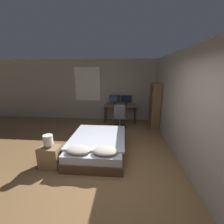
% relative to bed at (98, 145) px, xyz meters
% --- Properties ---
extents(ground_plane, '(20.00, 20.00, 0.00)m').
position_rel_bed_xyz_m(ground_plane, '(0.36, -1.12, -0.23)').
color(ground_plane, brown).
extents(wall_back, '(12.00, 0.08, 2.70)m').
position_rel_bed_xyz_m(wall_back, '(0.34, 3.07, 1.12)').
color(wall_back, '#9E9384').
rests_on(wall_back, ground_plane).
extents(wall_side_right, '(0.06, 12.00, 2.70)m').
position_rel_bed_xyz_m(wall_side_right, '(2.10, 0.38, 1.12)').
color(wall_side_right, '#9E9384').
rests_on(wall_side_right, ground_plane).
extents(bed, '(1.46, 1.95, 0.53)m').
position_rel_bed_xyz_m(bed, '(0.00, 0.00, 0.00)').
color(bed, brown).
rests_on(bed, ground_plane).
extents(nightstand, '(0.46, 0.34, 0.50)m').
position_rel_bed_xyz_m(nightstand, '(-1.00, -0.69, 0.02)').
color(nightstand, '#997551').
rests_on(nightstand, ground_plane).
extents(bedside_lamp, '(0.21, 0.21, 0.29)m').
position_rel_bed_xyz_m(bedside_lamp, '(-1.00, -0.69, 0.45)').
color(bedside_lamp, gray).
rests_on(bedside_lamp, nightstand).
extents(desk, '(1.40, 0.59, 0.76)m').
position_rel_bed_xyz_m(desk, '(0.53, 2.71, 0.43)').
color(desk, '#846042').
rests_on(desk, ground_plane).
extents(monitor_left, '(0.45, 0.16, 0.40)m').
position_rel_bed_xyz_m(monitor_left, '(0.27, 2.90, 0.75)').
color(monitor_left, black).
rests_on(monitor_left, desk).
extents(monitor_right, '(0.45, 0.16, 0.40)m').
position_rel_bed_xyz_m(monitor_right, '(0.79, 2.90, 0.75)').
color(monitor_right, black).
rests_on(monitor_right, desk).
extents(keyboard, '(0.38, 0.13, 0.02)m').
position_rel_bed_xyz_m(keyboard, '(0.53, 2.52, 0.54)').
color(keyboard, black).
rests_on(keyboard, desk).
extents(computer_mouse, '(0.07, 0.05, 0.04)m').
position_rel_bed_xyz_m(computer_mouse, '(0.81, 2.52, 0.54)').
color(computer_mouse, black).
rests_on(computer_mouse, desk).
extents(office_chair, '(0.52, 0.52, 0.97)m').
position_rel_bed_xyz_m(office_chair, '(0.54, 1.98, 0.16)').
color(office_chair, black).
rests_on(office_chair, ground_plane).
extents(bookshelf, '(0.32, 0.71, 1.75)m').
position_rel_bed_xyz_m(bookshelf, '(1.89, 2.10, 0.73)').
color(bookshelf, brown).
rests_on(bookshelf, ground_plane).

